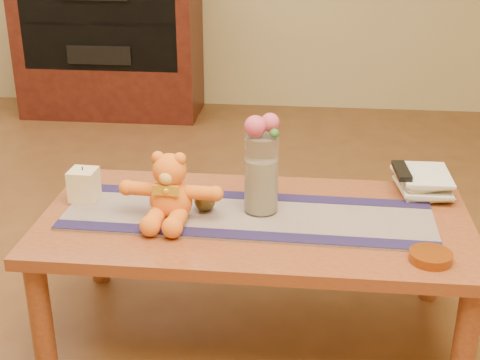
# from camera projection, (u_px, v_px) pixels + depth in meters

# --- Properties ---
(floor) EXTENTS (5.50, 5.50, 0.00)m
(floor) POSITION_uv_depth(u_px,v_px,m) (254.00, 332.00, 2.36)
(floor) COLOR #563218
(floor) RESTS_ON ground
(coffee_table_top) EXTENTS (1.40, 0.70, 0.04)m
(coffee_table_top) POSITION_uv_depth(u_px,v_px,m) (255.00, 223.00, 2.19)
(coffee_table_top) COLOR brown
(coffee_table_top) RESTS_ON floor
(table_leg_fl) EXTENTS (0.07, 0.07, 0.41)m
(table_leg_fl) POSITION_uv_depth(u_px,v_px,m) (41.00, 320.00, 2.08)
(table_leg_fl) COLOR brown
(table_leg_fl) RESTS_ON floor
(table_leg_fr) EXTENTS (0.07, 0.07, 0.41)m
(table_leg_fr) POSITION_uv_depth(u_px,v_px,m) (465.00, 347.00, 1.95)
(table_leg_fr) COLOR brown
(table_leg_fr) RESTS_ON floor
(table_leg_bl) EXTENTS (0.07, 0.07, 0.41)m
(table_leg_bl) POSITION_uv_depth(u_px,v_px,m) (97.00, 233.00, 2.61)
(table_leg_bl) COLOR brown
(table_leg_bl) RESTS_ON floor
(table_leg_br) EXTENTS (0.07, 0.07, 0.41)m
(table_leg_br) POSITION_uv_depth(u_px,v_px,m) (433.00, 250.00, 2.48)
(table_leg_br) COLOR brown
(table_leg_br) RESTS_ON floor
(persian_runner) EXTENTS (1.21, 0.38, 0.01)m
(persian_runner) POSITION_uv_depth(u_px,v_px,m) (248.00, 216.00, 2.19)
(persian_runner) COLOR #1B214B
(persian_runner) RESTS_ON coffee_table_top
(runner_border_near) EXTENTS (1.20, 0.09, 0.00)m
(runner_border_near) POSITION_uv_depth(u_px,v_px,m) (242.00, 235.00, 2.05)
(runner_border_near) COLOR #1C1642
(runner_border_near) RESTS_ON persian_runner
(runner_border_far) EXTENTS (1.20, 0.09, 0.00)m
(runner_border_far) POSITION_uv_depth(u_px,v_px,m) (253.00, 196.00, 2.32)
(runner_border_far) COLOR #1C1642
(runner_border_far) RESTS_ON persian_runner
(teddy_bear) EXTENTS (0.33, 0.28, 0.21)m
(teddy_bear) POSITION_uv_depth(u_px,v_px,m) (171.00, 187.00, 2.13)
(teddy_bear) COLOR orange
(teddy_bear) RESTS_ON persian_runner
(pillar_candle) EXTENTS (0.09, 0.09, 0.11)m
(pillar_candle) POSITION_uv_depth(u_px,v_px,m) (84.00, 184.00, 2.28)
(pillar_candle) COLOR beige
(pillar_candle) RESTS_ON persian_runner
(candle_wick) EXTENTS (0.00, 0.00, 0.01)m
(candle_wick) POSITION_uv_depth(u_px,v_px,m) (82.00, 168.00, 2.25)
(candle_wick) COLOR black
(candle_wick) RESTS_ON pillar_candle
(glass_vase) EXTENTS (0.11, 0.11, 0.26)m
(glass_vase) POSITION_uv_depth(u_px,v_px,m) (261.00, 174.00, 2.16)
(glass_vase) COLOR silver
(glass_vase) RESTS_ON persian_runner
(potpourri_fill) EXTENTS (0.09, 0.09, 0.18)m
(potpourri_fill) POSITION_uv_depth(u_px,v_px,m) (261.00, 185.00, 2.18)
(potpourri_fill) COLOR beige
(potpourri_fill) RESTS_ON glass_vase
(rose_left) EXTENTS (0.07, 0.07, 0.07)m
(rose_left) POSITION_uv_depth(u_px,v_px,m) (255.00, 126.00, 2.09)
(rose_left) COLOR #C14463
(rose_left) RESTS_ON glass_vase
(rose_right) EXTENTS (0.06, 0.06, 0.06)m
(rose_right) POSITION_uv_depth(u_px,v_px,m) (270.00, 122.00, 2.09)
(rose_right) COLOR #C14463
(rose_right) RESTS_ON glass_vase
(blue_flower_back) EXTENTS (0.04, 0.04, 0.04)m
(blue_flower_back) POSITION_uv_depth(u_px,v_px,m) (266.00, 124.00, 2.13)
(blue_flower_back) COLOR #4B68A4
(blue_flower_back) RESTS_ON glass_vase
(blue_flower_side) EXTENTS (0.04, 0.04, 0.04)m
(blue_flower_side) POSITION_uv_depth(u_px,v_px,m) (253.00, 128.00, 2.12)
(blue_flower_side) COLOR #4B68A4
(blue_flower_side) RESTS_ON glass_vase
(leaf_sprig) EXTENTS (0.03, 0.03, 0.03)m
(leaf_sprig) POSITION_uv_depth(u_px,v_px,m) (274.00, 133.00, 2.08)
(leaf_sprig) COLOR #33662D
(leaf_sprig) RESTS_ON glass_vase
(bronze_ball) EXTENTS (0.08, 0.08, 0.07)m
(bronze_ball) POSITION_uv_depth(u_px,v_px,m) (205.00, 201.00, 2.20)
(bronze_ball) COLOR #493918
(bronze_ball) RESTS_ON persian_runner
(book_bottom) EXTENTS (0.19, 0.24, 0.02)m
(book_bottom) POSITION_uv_depth(u_px,v_px,m) (399.00, 189.00, 2.37)
(book_bottom) COLOR beige
(book_bottom) RESTS_ON coffee_table_top
(book_lower) EXTENTS (0.17, 0.23, 0.02)m
(book_lower) POSITION_uv_depth(u_px,v_px,m) (401.00, 185.00, 2.35)
(book_lower) COLOR beige
(book_lower) RESTS_ON book_bottom
(book_upper) EXTENTS (0.20, 0.25, 0.02)m
(book_upper) POSITION_uv_depth(u_px,v_px,m) (398.00, 179.00, 2.35)
(book_upper) COLOR beige
(book_upper) RESTS_ON book_lower
(book_top) EXTENTS (0.17, 0.23, 0.02)m
(book_top) POSITION_uv_depth(u_px,v_px,m) (402.00, 175.00, 2.34)
(book_top) COLOR beige
(book_top) RESTS_ON book_upper
(tv_remote) EXTENTS (0.06, 0.16, 0.02)m
(tv_remote) POSITION_uv_depth(u_px,v_px,m) (402.00, 171.00, 2.33)
(tv_remote) COLOR black
(tv_remote) RESTS_ON book_top
(amber_dish) EXTENTS (0.16, 0.16, 0.03)m
(amber_dish) POSITION_uv_depth(u_px,v_px,m) (431.00, 257.00, 1.92)
(amber_dish) COLOR #BF5914
(amber_dish) RESTS_ON coffee_table_top
(media_cabinet) EXTENTS (1.20, 0.50, 1.10)m
(media_cabinet) POSITION_uv_depth(u_px,v_px,m) (109.00, 34.00, 4.53)
(media_cabinet) COLOR black
(media_cabinet) RESTS_ON floor
(cabinet_cavity) EXTENTS (1.02, 0.03, 0.61)m
(cabinet_cavity) POSITION_uv_depth(u_px,v_px,m) (98.00, 24.00, 4.27)
(cabinet_cavity) COLOR black
(cabinet_cavity) RESTS_ON media_cabinet
(cabinet_shelf) EXTENTS (1.02, 0.20, 0.02)m
(cabinet_shelf) POSITION_uv_depth(u_px,v_px,m) (102.00, 21.00, 4.35)
(cabinet_shelf) COLOR black
(cabinet_shelf) RESTS_ON media_cabinet
(stereo_lower) EXTENTS (0.42, 0.28, 0.12)m
(stereo_lower) POSITION_uv_depth(u_px,v_px,m) (105.00, 51.00, 4.44)
(stereo_lower) COLOR black
(stereo_lower) RESTS_ON media_cabinet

